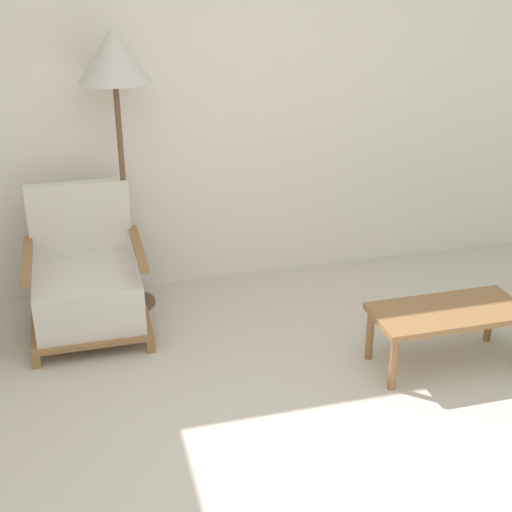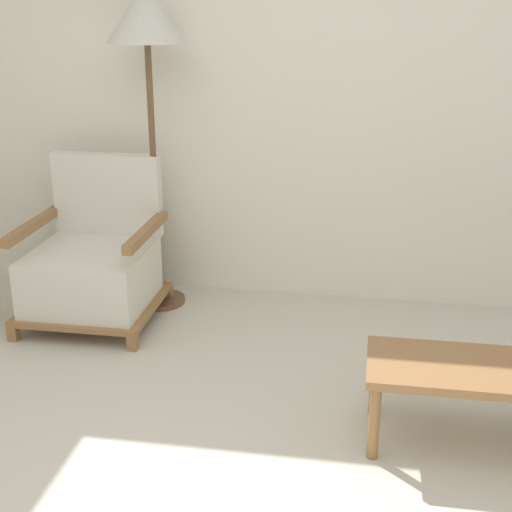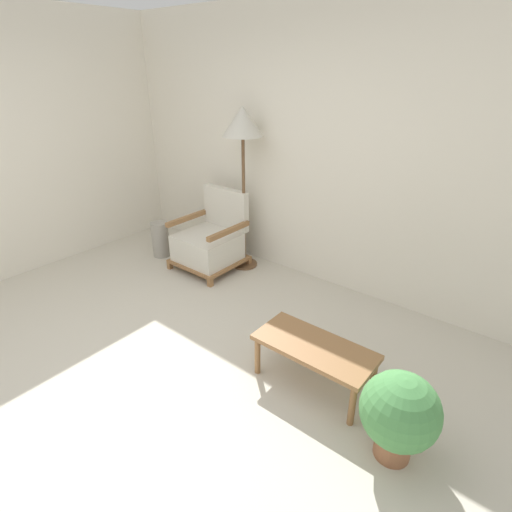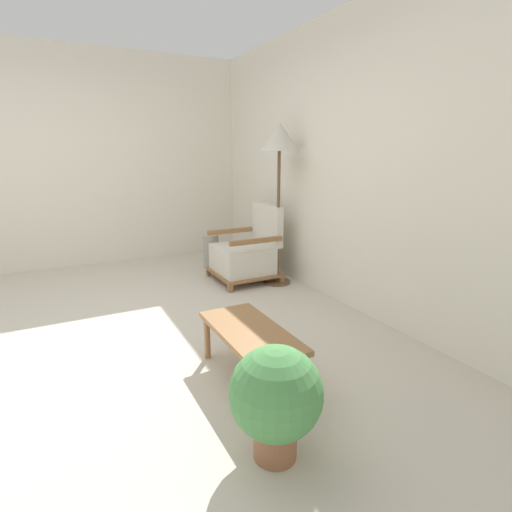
% 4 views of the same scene
% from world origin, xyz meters
% --- Properties ---
extents(wall_back, '(8.00, 0.06, 2.70)m').
position_xyz_m(wall_back, '(0.00, 2.37, 1.35)').
color(wall_back, silver).
rests_on(wall_back, ground_plane).
extents(armchair, '(0.70, 0.69, 0.87)m').
position_xyz_m(armchair, '(-0.87, 1.82, 0.31)').
color(armchair, olive).
rests_on(armchair, ground_plane).
extents(floor_lamp, '(0.42, 0.42, 1.76)m').
position_xyz_m(floor_lamp, '(-0.59, 2.07, 1.52)').
color(floor_lamp, brown).
rests_on(floor_lamp, ground_plane).
extents(coffee_table, '(0.85, 0.39, 0.35)m').
position_xyz_m(coffee_table, '(1.05, 0.91, 0.30)').
color(coffee_table, olive).
rests_on(coffee_table, ground_plane).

